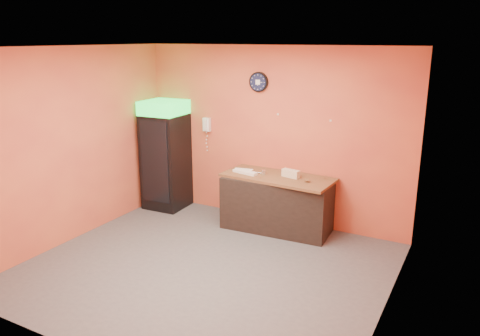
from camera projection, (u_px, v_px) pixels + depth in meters
The scene contains 15 objects.
floor at pixel (206, 268), 6.11m from camera, with size 4.50×4.50×0.00m, color #47474C.
back_wall at pixel (272, 136), 7.43m from camera, with size 4.50×0.02×2.80m, color #DC6A3E.
left_wall at pixel (73, 145), 6.76m from camera, with size 0.02×4.00×2.80m, color #DC6A3E.
right_wall at pixel (393, 193), 4.71m from camera, with size 0.02×4.00×2.80m, color #DC6A3E.
ceiling at pixel (202, 47), 5.36m from camera, with size 4.50×4.00×0.02m, color white.
beverage_cooler at pixel (164, 157), 8.07m from camera, with size 0.69×0.70×1.88m.
prep_counter at pixel (277, 204), 7.26m from camera, with size 1.65×0.73×0.82m, color black.
wall_clock at pixel (259, 82), 7.29m from camera, with size 0.31×0.06×0.31m.
wall_phone at pixel (207, 125), 7.91m from camera, with size 0.13×0.11×0.23m.
butcher_paper at pixel (278, 177), 7.14m from camera, with size 1.69×0.75×0.04m, color brown.
sub_roll_stack at pixel (291, 174), 7.06m from camera, with size 0.29×0.15×0.12m.
wrapped_sandwich_left at pixel (242, 171), 7.32m from camera, with size 0.27×0.11×0.04m, color white.
wrapped_sandwich_mid at pixel (248, 173), 7.23m from camera, with size 0.29×0.12×0.04m, color white.
wrapped_sandwich_right at pixel (244, 171), 7.36m from camera, with size 0.29×0.12×0.04m, color white.
kitchen_tool at pixel (264, 172), 7.22m from camera, with size 0.07×0.07×0.07m, color silver.
Camera 1 is at (3.01, -4.66, 2.91)m, focal length 35.00 mm.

